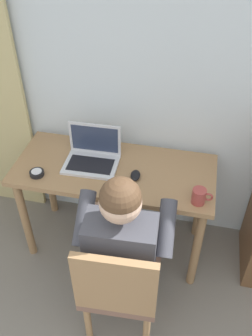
{
  "coord_description": "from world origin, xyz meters",
  "views": [
    {
      "loc": [
        -0.05,
        0.14,
        2.24
      ],
      "look_at": [
        -0.41,
        1.75,
        0.84
      ],
      "focal_mm": 38.85,
      "sensor_mm": 36.0,
      "label": 1
    }
  ],
  "objects_px": {
    "chair": "(119,286)",
    "desk_clock": "(37,173)",
    "person_seated": "(125,238)",
    "desk": "(114,181)",
    "coffee_mug": "(199,196)",
    "computer_mouse": "(135,175)",
    "laptop": "(92,156)"
  },
  "relations": [
    {
      "from": "chair",
      "to": "desk_clock",
      "type": "distance_m",
      "value": 0.85
    },
    {
      "from": "person_seated",
      "to": "desk_clock",
      "type": "xyz_separation_m",
      "value": [
        -0.63,
        0.31,
        0.1
      ]
    },
    {
      "from": "desk",
      "to": "coffee_mug",
      "type": "bearing_deg",
      "value": -19.37
    },
    {
      "from": "person_seated",
      "to": "desk_clock",
      "type": "bearing_deg",
      "value": 153.98
    },
    {
      "from": "person_seated",
      "to": "computer_mouse",
      "type": "distance_m",
      "value": 0.43
    },
    {
      "from": "desk_clock",
      "to": "chair",
      "type": "bearing_deg",
      "value": -37.46
    },
    {
      "from": "desk",
      "to": "coffee_mug",
      "type": "relative_size",
      "value": 10.71
    },
    {
      "from": "laptop",
      "to": "coffee_mug",
      "type": "distance_m",
      "value": 0.73
    },
    {
      "from": "chair",
      "to": "laptop",
      "type": "relative_size",
      "value": 2.49
    },
    {
      "from": "chair",
      "to": "coffee_mug",
      "type": "height_order",
      "value": "chair"
    },
    {
      "from": "desk_clock",
      "to": "person_seated",
      "type": "bearing_deg",
      "value": -26.02
    },
    {
      "from": "chair",
      "to": "person_seated",
      "type": "bearing_deg",
      "value": 92.96
    },
    {
      "from": "person_seated",
      "to": "coffee_mug",
      "type": "bearing_deg",
      "value": 37.45
    },
    {
      "from": "laptop",
      "to": "desk_clock",
      "type": "height_order",
      "value": "laptop"
    },
    {
      "from": "desk",
      "to": "desk_clock",
      "type": "xyz_separation_m",
      "value": [
        -0.45,
        -0.17,
        0.13
      ]
    },
    {
      "from": "coffee_mug",
      "to": "desk_clock",
      "type": "bearing_deg",
      "value": 178.69
    },
    {
      "from": "person_seated",
      "to": "desk_clock",
      "type": "relative_size",
      "value": 13.13
    },
    {
      "from": "desk",
      "to": "person_seated",
      "type": "relative_size",
      "value": 1.09
    },
    {
      "from": "person_seated",
      "to": "coffee_mug",
      "type": "relative_size",
      "value": 9.85
    },
    {
      "from": "laptop",
      "to": "computer_mouse",
      "type": "height_order",
      "value": "laptop"
    },
    {
      "from": "desk",
      "to": "laptop",
      "type": "bearing_deg",
      "value": 168.45
    },
    {
      "from": "chair",
      "to": "desk_clock",
      "type": "height_order",
      "value": "chair"
    },
    {
      "from": "computer_mouse",
      "to": "desk_clock",
      "type": "xyz_separation_m",
      "value": [
        -0.6,
        -0.11,
        -0.0
      ]
    },
    {
      "from": "chair",
      "to": "computer_mouse",
      "type": "xyz_separation_m",
      "value": [
        -0.03,
        0.6,
        0.28
      ]
    },
    {
      "from": "computer_mouse",
      "to": "desk_clock",
      "type": "distance_m",
      "value": 0.61
    },
    {
      "from": "desk_clock",
      "to": "desk",
      "type": "bearing_deg",
      "value": 20.46
    },
    {
      "from": "chair",
      "to": "desk_clock",
      "type": "bearing_deg",
      "value": 142.54
    },
    {
      "from": "laptop",
      "to": "desk_clock",
      "type": "bearing_deg",
      "value": -146.57
    },
    {
      "from": "desk_clock",
      "to": "laptop",
      "type": "bearing_deg",
      "value": 33.43
    },
    {
      "from": "person_seated",
      "to": "desk_clock",
      "type": "height_order",
      "value": "person_seated"
    },
    {
      "from": "desk",
      "to": "person_seated",
      "type": "height_order",
      "value": "person_seated"
    },
    {
      "from": "laptop",
      "to": "desk",
      "type": "bearing_deg",
      "value": -11.55
    }
  ]
}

